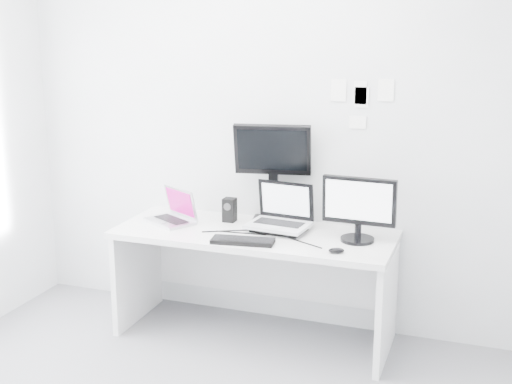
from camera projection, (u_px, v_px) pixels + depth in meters
back_wall at (272, 128)px, 4.57m from camera, size 3.60×0.00×3.60m
desk at (254, 285)px, 4.49m from camera, size 1.80×0.70×0.73m
macbook at (169, 205)px, 4.57m from camera, size 0.40×0.37×0.24m
speaker at (230, 210)px, 4.61m from camera, size 0.09×0.09×0.16m
dell_laptop at (278, 208)px, 4.36m from camera, size 0.41×0.33×0.32m
rear_monitor at (273, 172)px, 4.54m from camera, size 0.53×0.27×0.69m
samsung_monitor at (358, 208)px, 4.16m from camera, size 0.46×0.22×0.42m
keyboard at (243, 241)px, 4.17m from camera, size 0.40×0.19×0.03m
mouse at (336, 250)px, 3.99m from camera, size 0.11×0.09×0.03m
wall_note_0 at (339, 90)px, 4.35m from camera, size 0.10×0.00×0.14m
wall_note_1 at (362, 97)px, 4.31m from camera, size 0.09×0.00×0.13m
wall_note_2 at (386, 90)px, 4.25m from camera, size 0.10×0.00×0.14m
wall_note_3 at (358, 122)px, 4.36m from camera, size 0.11×0.00×0.08m
wall_note_4 at (360, 93)px, 4.31m from camera, size 0.08×0.00×0.15m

